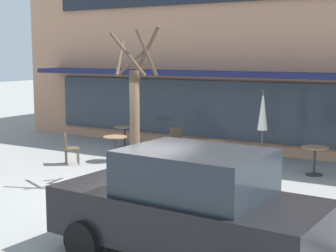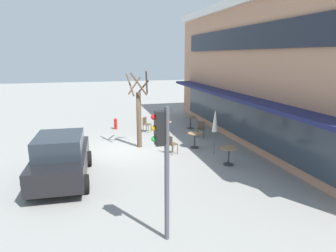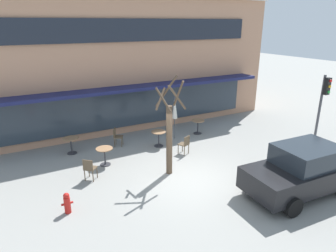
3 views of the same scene
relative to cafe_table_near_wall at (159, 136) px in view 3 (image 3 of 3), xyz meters
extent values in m
plane|color=gray|center=(-0.41, -3.46, -0.52)|extent=(80.00, 80.00, 0.00)
cube|color=tan|center=(-0.41, 6.54, 3.20)|extent=(18.18, 8.00, 7.43)
cube|color=#191E4C|center=(-0.41, 1.99, 2.03)|extent=(15.45, 1.10, 0.16)
cube|color=#1E232D|center=(-0.41, 2.48, 4.83)|extent=(14.54, 0.10, 1.10)
cube|color=#2D3842|center=(-0.41, 2.48, 0.83)|extent=(14.54, 0.10, 1.90)
cylinder|color=#333338|center=(0.00, 0.00, -0.50)|extent=(0.44, 0.44, 0.03)
cylinder|color=#333338|center=(0.00, 0.00, -0.14)|extent=(0.07, 0.07, 0.70)
cylinder|color=#99704C|center=(0.00, 0.00, 0.23)|extent=(0.70, 0.70, 0.03)
cylinder|color=#333338|center=(-2.90, -0.73, -0.50)|extent=(0.44, 0.44, 0.03)
cylinder|color=#333338|center=(-2.90, -0.73, -0.14)|extent=(0.07, 0.07, 0.70)
cylinder|color=#99704C|center=(-2.90, -0.73, 0.23)|extent=(0.70, 0.70, 0.03)
cylinder|color=#333338|center=(-3.89, 1.14, -0.50)|extent=(0.44, 0.44, 0.03)
cylinder|color=#333338|center=(-3.89, 1.14, -0.14)|extent=(0.07, 0.07, 0.70)
cylinder|color=#99704C|center=(-3.89, 1.14, 0.23)|extent=(0.70, 0.70, 0.03)
cylinder|color=#333338|center=(2.65, 0.57, -0.50)|extent=(0.44, 0.44, 0.03)
cylinder|color=#333338|center=(2.65, 0.57, -0.14)|extent=(0.07, 0.07, 0.70)
cylinder|color=#99704C|center=(2.65, 0.57, 0.23)|extent=(0.70, 0.70, 0.03)
cylinder|color=#4C4C51|center=(1.19, 0.54, 0.58)|extent=(0.04, 0.04, 2.20)
cone|color=silver|center=(1.19, 0.54, 1.13)|extent=(0.28, 0.28, 1.10)
cylinder|color=brown|center=(-3.76, -1.44, -0.29)|extent=(0.04, 0.04, 0.45)
cylinder|color=brown|center=(-3.50, -1.66, -0.29)|extent=(0.04, 0.04, 0.45)
cylinder|color=brown|center=(-3.98, -1.69, -0.29)|extent=(0.04, 0.04, 0.45)
cylinder|color=brown|center=(-3.73, -1.92, -0.29)|extent=(0.04, 0.04, 0.45)
cube|color=brown|center=(-3.74, -1.68, -0.05)|extent=(0.56, 0.56, 0.04)
cube|color=brown|center=(-3.86, -1.81, 0.17)|extent=(0.32, 0.30, 0.40)
cylinder|color=brown|center=(-1.46, 1.04, -0.29)|extent=(0.04, 0.04, 0.45)
cylinder|color=brown|center=(-1.63, 0.74, -0.29)|extent=(0.04, 0.04, 0.45)
cylinder|color=brown|center=(-1.75, 1.21, -0.29)|extent=(0.04, 0.04, 0.45)
cylinder|color=brown|center=(-1.92, 0.91, -0.29)|extent=(0.04, 0.04, 0.45)
cube|color=brown|center=(-1.69, 0.98, -0.05)|extent=(0.55, 0.55, 0.04)
cube|color=brown|center=(-1.85, 1.07, 0.17)|extent=(0.23, 0.37, 0.40)
cylinder|color=brown|center=(0.37, -1.24, -0.29)|extent=(0.04, 0.04, 0.45)
cylinder|color=brown|center=(0.68, -1.10, -0.29)|extent=(0.04, 0.04, 0.45)
cylinder|color=brown|center=(0.51, -1.55, -0.29)|extent=(0.04, 0.04, 0.45)
cylinder|color=brown|center=(0.82, -1.41, -0.29)|extent=(0.04, 0.04, 0.45)
cube|color=brown|center=(0.60, -1.32, -0.05)|extent=(0.53, 0.53, 0.04)
cube|color=brown|center=(0.67, -1.49, 0.17)|extent=(0.38, 0.20, 0.40)
cube|color=black|center=(2.48, -6.12, 0.18)|extent=(4.28, 2.00, 0.76)
cube|color=#232B33|center=(2.63, -6.13, 0.90)|extent=(2.17, 1.70, 0.68)
cylinder|color=black|center=(1.14, -6.96, -0.20)|extent=(0.65, 0.25, 0.64)
cylinder|color=black|center=(1.23, -5.16, -0.20)|extent=(0.65, 0.25, 0.64)
cylinder|color=black|center=(3.83, -5.28, -0.20)|extent=(0.65, 0.25, 0.64)
cylinder|color=brown|center=(-0.86, -2.65, 0.87)|extent=(0.24, 0.24, 2.78)
cylinder|color=brown|center=(-0.49, -2.68, 2.69)|extent=(0.14, 0.81, 1.11)
cylinder|color=brown|center=(-0.77, -2.25, 2.73)|extent=(0.88, 0.28, 1.20)
cylinder|color=brown|center=(-1.08, -2.36, 2.50)|extent=(0.67, 0.53, 0.73)
cylinder|color=brown|center=(-1.18, -2.78, 2.56)|extent=(0.37, 0.72, 0.85)
cylinder|color=brown|center=(-0.76, -3.05, 2.65)|extent=(0.89, 0.30, 1.03)
cylinder|color=#47474C|center=(7.05, -3.31, 1.18)|extent=(0.12, 0.12, 3.40)
cube|color=black|center=(7.05, -3.49, 2.38)|extent=(0.26, 0.20, 0.80)
sphere|color=red|center=(7.05, -3.62, 2.65)|extent=(0.13, 0.13, 0.13)
sphere|color=gold|center=(7.05, -3.62, 2.39)|extent=(0.13, 0.13, 0.13)
sphere|color=green|center=(7.05, -3.62, 2.13)|extent=(0.13, 0.13, 0.13)
cylinder|color=red|center=(-4.95, -3.45, -0.24)|extent=(0.20, 0.20, 0.55)
sphere|color=red|center=(-4.95, -3.45, 0.09)|extent=(0.19, 0.19, 0.19)
cylinder|color=red|center=(-5.08, -3.45, -0.19)|extent=(0.10, 0.07, 0.07)
cylinder|color=red|center=(-4.82, -3.45, -0.19)|extent=(0.10, 0.07, 0.07)
camera|label=1|loc=(6.15, -12.78, 2.66)|focal=55.00mm
camera|label=2|loc=(13.56, -5.04, 4.03)|focal=32.00mm
camera|label=3|loc=(-6.01, -12.05, 5.18)|focal=32.00mm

